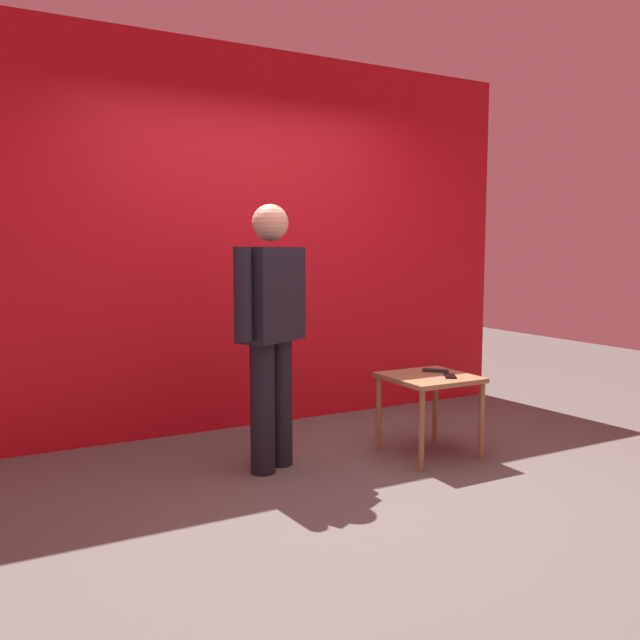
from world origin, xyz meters
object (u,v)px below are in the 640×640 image
at_px(standing_person, 271,323).
at_px(tv_remote, 435,371).
at_px(side_table, 429,387).
at_px(cell_phone, 450,376).

xyz_separation_m(standing_person, tv_remote, (1.13, -0.17, -0.36)).
relative_size(side_table, tv_remote, 3.17).
bearing_deg(cell_phone, tv_remote, 115.41).
xyz_separation_m(standing_person, cell_phone, (1.11, -0.35, -0.37)).
bearing_deg(side_table, tv_remote, 34.68).
bearing_deg(tv_remote, side_table, 174.25).
height_order(standing_person, cell_phone, standing_person).
xyz_separation_m(side_table, tv_remote, (0.10, 0.07, 0.09)).
xyz_separation_m(cell_phone, tv_remote, (0.02, 0.18, 0.01)).
xyz_separation_m(standing_person, side_table, (1.02, -0.24, -0.45)).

